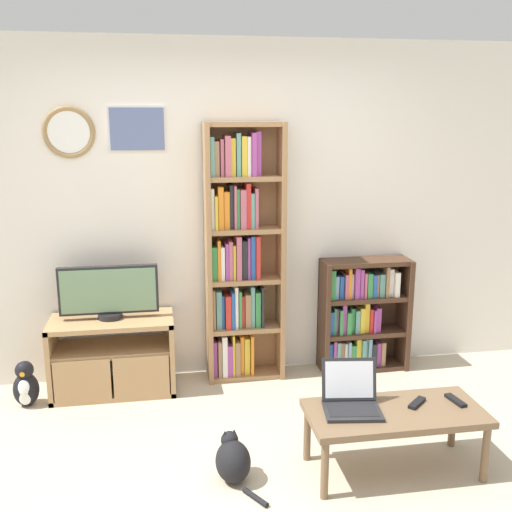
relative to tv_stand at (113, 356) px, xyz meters
The scene contains 12 objects.
ground_plane 1.71m from the tv_stand, 61.39° to the right, with size 18.00×18.00×0.00m, color #BCAD93.
wall_back 1.32m from the tv_stand, 19.50° to the left, with size 6.31×0.09×2.60m.
tv_stand is the anchor object (origin of this frame).
television 0.49m from the tv_stand, 99.95° to the left, with size 0.72×0.18×0.40m.
bookshelf_tall 1.21m from the tv_stand, ahead, with size 0.60×0.25×1.99m.
bookshelf_short 1.97m from the tv_stand, ahead, with size 0.71×0.26×0.92m.
coffee_table 2.14m from the tv_stand, 38.23° to the right, with size 1.02×0.47×0.39m.
laptop 1.91m from the tv_stand, 41.24° to the right, with size 0.36×0.33×0.27m.
remote_near_laptop 2.44m from the tv_stand, 31.88° to the right, with size 0.07×0.17×0.02m.
remote_far_from_laptop 2.23m from the tv_stand, 34.94° to the right, with size 0.15×0.14×0.02m.
cat 1.47m from the tv_stand, 59.76° to the right, with size 0.28×0.41×0.29m.
penguin_figurine 0.64m from the tv_stand, 168.12° to the right, with size 0.18×0.16×0.34m.
Camera 1 is at (-0.44, -2.81, 2.05)m, focal length 42.00 mm.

